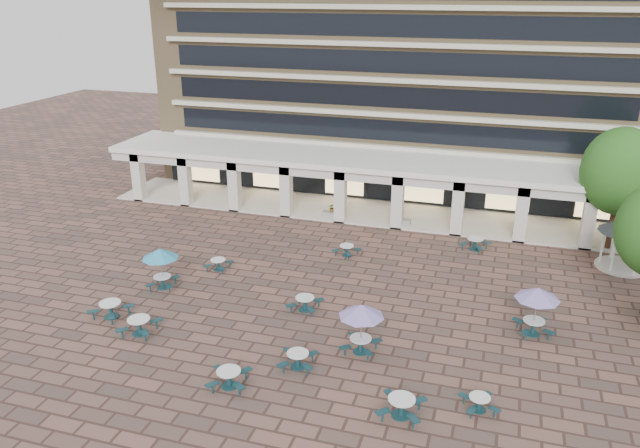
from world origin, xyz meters
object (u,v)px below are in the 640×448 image
Objects in this scene: picnic_table_0 at (139,325)px; picnic_table_2 at (229,377)px; planter_left at (332,213)px; picnic_table_1 at (298,359)px; gazebo at (628,231)px; planter_right at (400,220)px.

picnic_table_2 is at bearing -28.41° from picnic_table_0.
picnic_table_1 is at bearing -78.47° from planter_left.
picnic_table_0 is 6.74m from picnic_table_2.
picnic_table_2 is 0.58× the size of gazebo.
planter_left is at bearing -180.00° from planter_right.
planter_right is (9.77, 18.83, -0.06)m from picnic_table_0.
gazebo reaches higher than picnic_table_0.
picnic_table_2 is at bearing -134.43° from gazebo.
picnic_table_0 is 8.57m from picnic_table_1.
gazebo is at bearing 34.90° from picnic_table_2.
planter_right is at bearing 79.72° from picnic_table_1.
planter_left is 5.14m from planter_right.
picnic_table_1 is (8.56, -0.44, -0.05)m from picnic_table_0.
planter_left reaches higher than picnic_table_2.
picnic_table_2 is 25.83m from gazebo.
picnic_table_2 is (6.17, -2.70, -0.03)m from picnic_table_0.
gazebo reaches higher than picnic_table_2.
planter_right reaches higher than planter_left.
gazebo is at bearing 28.18° from picnic_table_0.
picnic_table_2 is (-2.39, -2.27, 0.02)m from picnic_table_1.
picnic_table_1 is at bearing -93.60° from planter_right.
gazebo is (18.03, 18.39, 1.96)m from picnic_table_2.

